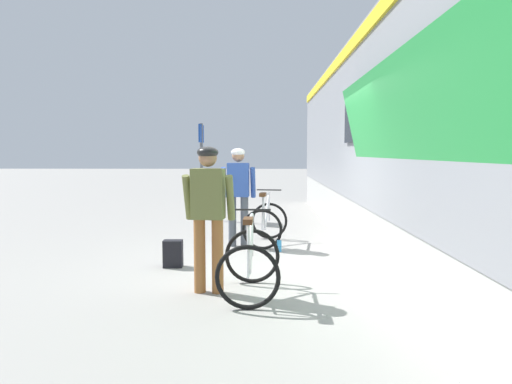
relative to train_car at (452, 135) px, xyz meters
name	(u,v)px	position (x,y,z in m)	size (l,w,h in m)	color
ground_plane	(275,267)	(-2.77, -0.64, -1.97)	(80.00, 80.00, 0.00)	gray
train_car	(452,135)	(0.00, 0.00, 0.00)	(3.23, 16.53, 3.88)	gray
cyclist_near_in_blue	(238,188)	(-3.39, 0.90, -0.91)	(0.62, 0.33, 1.76)	#4C515B
cyclist_far_in_olive	(208,206)	(-3.60, -1.87, -0.91)	(0.63, 0.35, 1.76)	#935B2D
bicycle_near_silver	(266,222)	(-2.90, 1.10, -1.56)	(0.85, 1.15, 0.99)	black
bicycle_far_white	(250,262)	(-3.09, -1.97, -1.56)	(0.73, 1.09, 0.99)	black
backpack_on_platform	(173,254)	(-4.27, -0.64, -1.77)	(0.28, 0.18, 0.40)	black
water_bottle_near_the_bikes	(279,246)	(-2.67, 0.45, -1.87)	(0.08, 0.08, 0.19)	#338CCC
platform_sign_post	(201,155)	(-4.49, 4.16, -0.34)	(0.08, 0.70, 2.40)	#595B60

